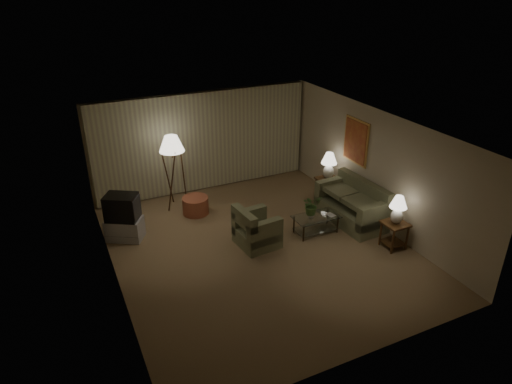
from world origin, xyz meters
TOP-DOWN VIEW (x-y plane):
  - ground at (0.00, 0.00)m, footprint 7.00×7.00m
  - room_shell at (0.02, 1.51)m, footprint 6.04×7.02m
  - sofa at (2.50, 0.14)m, footprint 1.88×1.09m
  - armchair at (0.02, 0.16)m, footprint 1.01×0.97m
  - side_table_near at (2.65, -1.21)m, footprint 0.49×0.49m
  - side_table_far at (2.65, 1.39)m, footprint 0.56×0.47m
  - table_lamp_near at (2.65, -1.21)m, footprint 0.37×0.37m
  - table_lamp_far at (2.65, 1.39)m, footprint 0.41×0.41m
  - coffee_table at (1.46, 0.04)m, footprint 1.05×0.57m
  - tv_cabinet at (-2.55, 1.64)m, footprint 1.21×1.17m
  - crt_tv at (-2.55, 1.64)m, footprint 1.11×1.08m
  - floor_lamp at (-1.07, 2.67)m, footprint 0.62×0.62m
  - ottoman at (-0.73, 2.11)m, footprint 0.84×0.84m
  - vase at (1.31, 0.04)m, footprint 0.16×0.16m
  - flowers at (1.31, 0.04)m, footprint 0.44×0.39m
  - book at (1.71, -0.06)m, footprint 0.18×0.23m

SIDE VIEW (x-z plane):
  - ground at x=0.00m, z-range 0.00..0.00m
  - ottoman at x=-0.73m, z-range 0.00..0.43m
  - tv_cabinet at x=-2.55m, z-range 0.00..0.50m
  - coffee_table at x=1.46m, z-range 0.07..0.48m
  - armchair at x=0.02m, z-range 0.00..0.72m
  - sofa at x=2.50m, z-range 0.00..0.79m
  - side_table_near at x=2.65m, z-range 0.11..0.71m
  - side_table_far at x=2.65m, z-range 0.11..0.71m
  - book at x=1.71m, z-range 0.41..0.43m
  - vase at x=1.31m, z-range 0.41..0.57m
  - crt_tv at x=-2.55m, z-range 0.50..1.08m
  - flowers at x=1.31m, z-range 0.57..1.03m
  - table_lamp_near at x=2.65m, z-range 0.66..1.29m
  - floor_lamp at x=-1.07m, z-range 0.04..1.94m
  - table_lamp_far at x=2.65m, z-range 0.66..1.37m
  - room_shell at x=0.02m, z-range 0.39..3.11m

